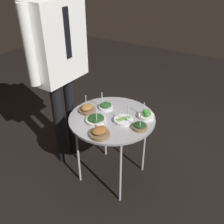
% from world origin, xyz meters
% --- Properties ---
extents(ground_plane, '(8.00, 8.00, 0.00)m').
position_xyz_m(ground_plane, '(0.00, 0.00, 0.00)').
color(ground_plane, black).
extents(serving_cart, '(0.72, 0.72, 0.65)m').
position_xyz_m(serving_cart, '(0.00, 0.00, 0.61)').
color(serving_cart, '#939399').
rests_on(serving_cart, ground_plane).
extents(bowl_spinach_near_rim, '(0.12, 0.12, 0.15)m').
position_xyz_m(bowl_spinach_near_rim, '(0.09, 0.12, 0.68)').
color(bowl_spinach_near_rim, silver).
rests_on(bowl_spinach_near_rim, serving_cart).
extents(bowl_asparagus_front_right, '(0.16, 0.16, 0.18)m').
position_xyz_m(bowl_asparagus_front_right, '(-0.01, -0.12, 0.67)').
color(bowl_asparagus_front_right, silver).
rests_on(bowl_asparagus_front_right, serving_cart).
extents(bowl_spinach_mid_right, '(0.17, 0.17, 0.18)m').
position_xyz_m(bowl_spinach_mid_right, '(-0.12, 0.07, 0.68)').
color(bowl_spinach_mid_right, silver).
rests_on(bowl_spinach_mid_right, serving_cart).
extents(bowl_spinach_mid_left, '(0.12, 0.12, 0.16)m').
position_xyz_m(bowl_spinach_mid_left, '(-0.03, -0.27, 0.68)').
color(bowl_spinach_mid_left, brown).
rests_on(bowl_spinach_mid_left, serving_cart).
extents(bowl_broccoli_center, '(0.13, 0.13, 0.12)m').
position_xyz_m(bowl_broccoli_center, '(0.14, -0.24, 0.68)').
color(bowl_broccoli_center, white).
rests_on(bowl_broccoli_center, serving_cart).
extents(bowl_roast_back_right, '(0.15, 0.15, 0.13)m').
position_xyz_m(bowl_roast_back_right, '(-0.03, 0.23, 0.68)').
color(bowl_roast_back_right, brown).
rests_on(bowl_roast_back_right, serving_cart).
extents(bowl_roast_front_left, '(0.15, 0.15, 0.16)m').
position_xyz_m(bowl_roast_front_left, '(-0.26, -0.06, 0.69)').
color(bowl_roast_front_left, brown).
rests_on(bowl_roast_front_left, serving_cart).
extents(waiter_figure, '(0.65, 0.24, 1.76)m').
position_xyz_m(waiter_figure, '(0.01, 0.54, 1.12)').
color(waiter_figure, black).
rests_on(waiter_figure, ground_plane).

